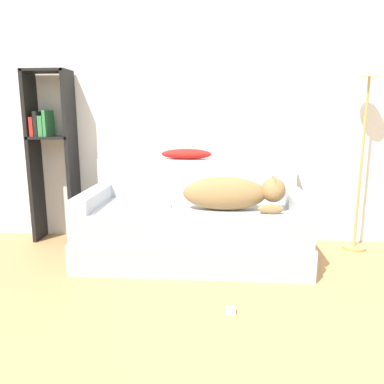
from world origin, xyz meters
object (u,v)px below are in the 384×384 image
floor_lamp (367,100)px  laptop (152,207)px  throw_pillow (187,154)px  power_adapter (231,310)px  couch (193,233)px  bookshelf (51,147)px  dog (233,193)px

floor_lamp → laptop: bearing=-167.6°
throw_pillow → power_adapter: bearing=-73.3°
laptop → floor_lamp: 2.08m
couch → bookshelf: (-1.40, 0.41, 0.70)m
bookshelf → dog: bearing=-15.7°
laptop → power_adapter: (0.65, -0.85, -0.45)m
dog → throw_pillow: size_ratio=1.77×
couch → throw_pillow: size_ratio=4.02×
bookshelf → laptop: bearing=-24.1°
bookshelf → power_adapter: bearing=-37.8°
couch → throw_pillow: (-0.09, 0.40, 0.64)m
throw_pillow → power_adapter: (0.40, -1.32, -0.86)m
bookshelf → floor_lamp: bearing=-1.4°
laptop → floor_lamp: size_ratio=0.20×
floor_lamp → power_adapter: size_ratio=28.06×
laptop → throw_pillow: 0.67m
couch → floor_lamp: 1.90m
laptop → bookshelf: 1.25m
dog → floor_lamp: (1.16, 0.42, 0.76)m
couch → power_adapter: couch is taller
bookshelf → power_adapter: size_ratio=26.86×
floor_lamp → dog: bearing=-160.0°
bookshelf → couch: bearing=-16.3°
couch → bookshelf: bookshelf is taller
throw_pillow → floor_lamp: (1.58, -0.06, 0.49)m
throw_pillow → couch: bearing=-77.6°
couch → throw_pillow: bearing=102.4°
dog → power_adapter: (-0.03, -0.83, -0.59)m
laptop → bookshelf: bookshelf is taller
power_adapter → bookshelf: bearing=142.2°
bookshelf → power_adapter: 2.35m
dog → throw_pillow: bearing=131.3°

